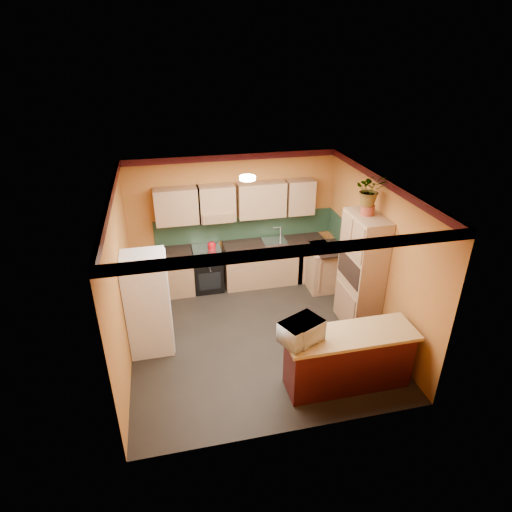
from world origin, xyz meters
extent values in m
plane|color=black|center=(0.00, 0.00, 0.00)|extent=(4.20, 4.20, 0.00)
cube|color=white|center=(0.00, 0.00, 2.70)|extent=(4.20, 4.20, 0.04)
cube|color=#C46334|center=(0.00, 2.10, 1.35)|extent=(4.20, 0.04, 2.70)
cube|color=#C46334|center=(0.00, -2.10, 1.35)|extent=(4.20, 0.04, 2.70)
cube|color=#C46334|center=(-2.10, 0.00, 1.35)|extent=(0.04, 4.20, 2.70)
cube|color=#C46334|center=(2.10, 0.00, 1.35)|extent=(0.04, 4.20, 2.70)
cube|color=#1B3220|center=(0.25, 2.09, 1.19)|extent=(3.70, 0.02, 0.53)
cube|color=#1B3220|center=(2.09, 1.40, 1.19)|extent=(0.02, 1.40, 0.53)
cube|color=tan|center=(0.10, 1.93, 1.80)|extent=(3.10, 0.34, 0.70)
cylinder|color=white|center=(0.00, 0.60, 2.66)|extent=(0.26, 0.26, 0.06)
cube|color=tan|center=(0.02, 1.80, 0.44)|extent=(3.65, 0.60, 0.88)
cube|color=black|center=(0.02, 1.80, 0.90)|extent=(3.65, 0.62, 0.04)
cube|color=black|center=(-0.60, 1.80, 0.46)|extent=(0.58, 0.58, 0.91)
cube|color=silver|center=(0.80, 1.80, 0.94)|extent=(0.48, 0.40, 0.03)
cube|color=tan|center=(1.80, 1.28, 0.44)|extent=(0.60, 0.80, 0.88)
cube|color=black|center=(1.80, 1.28, 0.90)|extent=(0.62, 0.80, 0.04)
cube|color=white|center=(-1.75, 0.11, 0.85)|extent=(0.68, 0.66, 1.70)
cube|color=tan|center=(1.85, -0.03, 1.05)|extent=(0.48, 0.90, 2.10)
cylinder|color=maroon|center=(1.85, 0.02, 2.18)|extent=(0.22, 0.22, 0.16)
imported|color=tan|center=(1.85, 0.02, 2.52)|extent=(0.56, 0.52, 0.52)
cube|color=#481110|center=(1.05, -1.43, 0.44)|extent=(1.80, 0.55, 0.88)
cube|color=tan|center=(1.05, -1.43, 0.91)|extent=(1.90, 0.65, 0.05)
imported|color=white|center=(0.31, -1.43, 1.09)|extent=(0.68, 0.60, 0.32)
camera|label=1|loc=(-1.33, -5.90, 4.62)|focal=30.00mm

